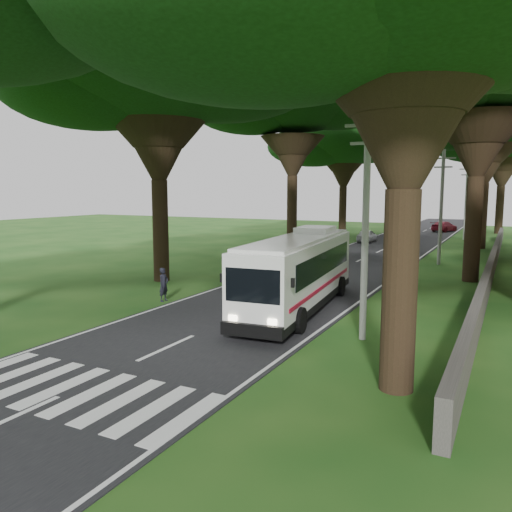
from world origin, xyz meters
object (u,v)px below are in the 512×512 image
object	(u,v)px
pole_near	(366,221)
distant_car_a	(367,236)
pole_mid	(441,205)
distant_car_b	(399,230)
pole_far	(466,200)
pedestrian	(164,284)
distant_car_c	(444,226)
coach_bus	(299,271)

from	to	relation	value
pole_near	distant_car_a	size ratio (longest dim) A/B	2.15
pole_mid	distant_car_b	bearing A→B (deg)	108.35
pole_far	distant_car_b	size ratio (longest dim) A/B	1.81
pole_far	pedestrian	size ratio (longest dim) A/B	5.01
distant_car_b	distant_car_c	xyz separation A→B (m)	(3.77, 8.94, -0.09)
pedestrian	coach_bus	bearing A→B (deg)	-76.82
pole_far	distant_car_a	xyz separation A→B (m)	(-8.50, -7.25, -3.52)
pole_far	distant_car_c	world-z (taller)	pole_far
pole_near	distant_car_a	distance (m)	34.02
pole_near	pole_far	xyz separation A→B (m)	(0.00, 40.00, 0.00)
distant_car_c	distant_car_b	bearing A→B (deg)	85.94
pole_far	distant_car_b	world-z (taller)	pole_far
coach_bus	pole_mid	bearing A→B (deg)	71.99
pole_far	pedestrian	bearing A→B (deg)	-104.65
pole_near	distant_car_c	world-z (taller)	pole_near
pedestrian	pole_mid	bearing A→B (deg)	-28.36
distant_car_b	pole_near	bearing A→B (deg)	-66.98
coach_bus	distant_car_b	world-z (taller)	coach_bus
coach_bus	distant_car_c	xyz separation A→B (m)	(0.52, 46.78, -1.05)
pole_far	pedestrian	xyz separation A→B (m)	(-10.02, -38.31, -3.38)
pole_far	pedestrian	world-z (taller)	pole_far
pole_far	coach_bus	world-z (taller)	pole_far
distant_car_c	pole_mid	bearing A→B (deg)	114.91
distant_car_a	pole_mid	bearing A→B (deg)	121.74
distant_car_b	distant_car_a	bearing A→B (deg)	-87.22
pole_mid	distant_car_b	xyz separation A→B (m)	(-6.96, 20.98, -3.42)
pole_near	coach_bus	xyz separation A→B (m)	(-3.71, 3.13, -2.46)
distant_car_a	distant_car_b	size ratio (longest dim) A/B	0.84
pedestrian	distant_car_b	bearing A→B (deg)	-4.13
pedestrian	pole_far	bearing A→B (deg)	-14.33
pole_mid	pedestrian	bearing A→B (deg)	-118.68
pole_near	pedestrian	size ratio (longest dim) A/B	5.01
distant_car_a	coach_bus	bearing A→B (deg)	97.23
coach_bus	distant_car_a	world-z (taller)	coach_bus
coach_bus	pedestrian	world-z (taller)	coach_bus
pole_near	distant_car_a	world-z (taller)	pole_near
distant_car_b	pole_far	bearing A→B (deg)	5.39
pole_mid	coach_bus	bearing A→B (deg)	-102.41
distant_car_c	pole_near	bearing A→B (deg)	112.49
pole_near	pole_far	world-z (taller)	same
pole_far	pole_mid	bearing A→B (deg)	-90.00
pole_mid	distant_car_a	world-z (taller)	pole_mid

